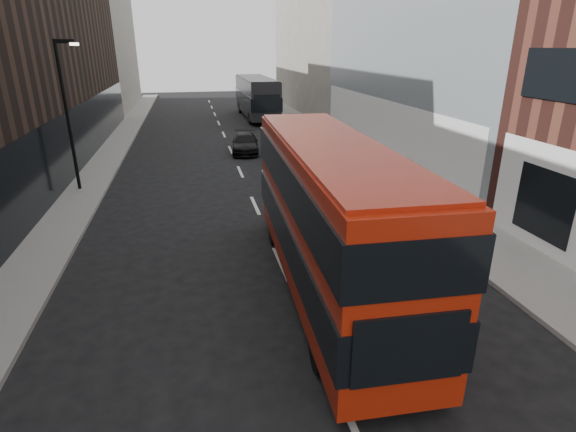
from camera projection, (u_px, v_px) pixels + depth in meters
sidewalk_right at (337, 147)px, 32.07m from camera, size 3.00×80.00×0.15m
sidewalk_left at (108, 158)px, 29.01m from camera, size 2.00×80.00×0.15m
building_victorian at (319, 17)px, 46.79m from camera, size 6.50×24.00×21.00m
building_left_mid at (51, 44)px, 30.43m from camera, size 5.00×24.00×14.00m
building_left_far at (104, 49)px, 50.71m from camera, size 5.00×20.00×13.00m
street_lamp at (68, 107)px, 21.12m from camera, size 1.06×0.22×7.00m
red_bus at (329, 211)px, 12.70m from camera, size 3.04×11.16×4.47m
grey_bus at (256, 96)px, 45.05m from camera, size 2.93×12.19×3.92m
car_a at (302, 170)px, 23.49m from camera, size 1.83×4.50×1.53m
car_b at (290, 151)px, 27.62m from camera, size 2.26×4.92×1.56m
car_c at (245, 143)px, 30.65m from camera, size 2.25×4.48×1.25m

